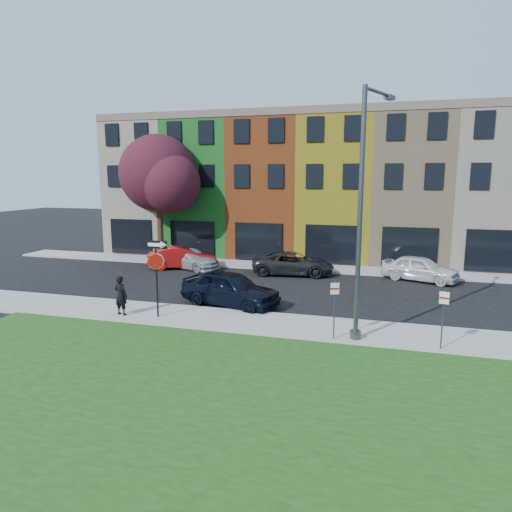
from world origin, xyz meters
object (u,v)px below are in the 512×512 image
(stop_sign, at_px, (156,263))
(sedan_near, at_px, (230,288))
(street_lamp, at_px, (362,216))
(man, at_px, (121,295))

(stop_sign, height_order, sedan_near, stop_sign)
(street_lamp, bearing_deg, man, -158.19)
(stop_sign, relative_size, sedan_near, 0.63)
(stop_sign, bearing_deg, street_lamp, -3.23)
(sedan_near, bearing_deg, man, 142.66)
(man, bearing_deg, stop_sign, -165.28)
(stop_sign, height_order, man, stop_sign)
(man, height_order, street_lamp, street_lamp)
(stop_sign, bearing_deg, man, -175.93)
(man, relative_size, sedan_near, 0.33)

